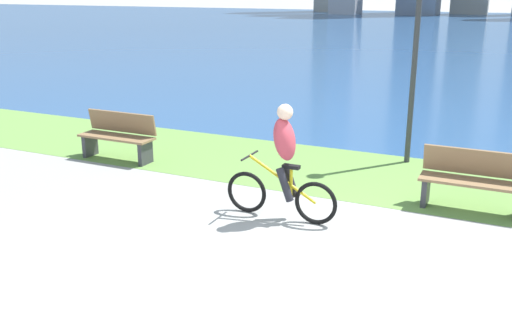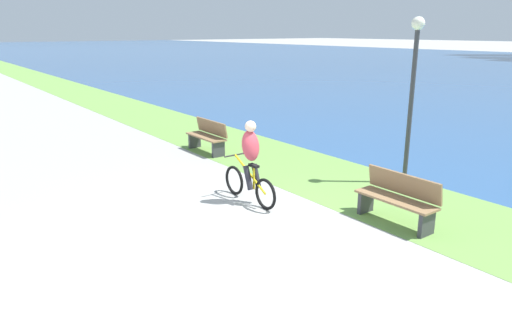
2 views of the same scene
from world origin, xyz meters
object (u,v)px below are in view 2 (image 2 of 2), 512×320
cyclist_lead (250,162)px  lamppost_tall (413,76)px  bench_far_along_path (208,136)px  bench_near_path (398,199)px

cyclist_lead → lamppost_tall: lamppost_tall is taller
bench_far_along_path → lamppost_tall: size_ratio=0.42×
cyclist_lead → bench_near_path: cyclist_lead is taller
cyclist_lead → bench_near_path: (2.40, 1.48, -0.38)m
bench_near_path → bench_far_along_path: (-6.35, -0.08, 0.00)m
lamppost_tall → bench_far_along_path: bearing=-156.9°
cyclist_lead → lamppost_tall: bearing=73.2°
bench_far_along_path → bench_near_path: bearing=0.8°
cyclist_lead → bench_far_along_path: (-3.95, 1.39, -0.38)m
cyclist_lead → lamppost_tall: size_ratio=0.47×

